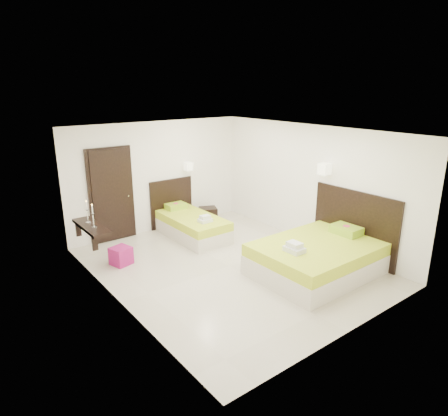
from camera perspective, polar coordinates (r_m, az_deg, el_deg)
floor at (r=7.88m, az=0.76°, el=-8.31°), size 5.50×5.50×0.00m
bed_single at (r=9.36m, az=-4.80°, el=-2.25°), size 1.15×1.92×1.58m
bed_double at (r=7.74m, az=13.41°, el=-6.62°), size 2.27×1.93×1.87m
nightstand at (r=10.29m, az=-2.28°, el=-0.96°), size 0.54×0.51×0.38m
ottoman at (r=8.16m, az=-14.50°, el=-6.62°), size 0.43×0.43×0.35m
door at (r=9.18m, az=-15.75°, el=1.75°), size 1.02×0.15×2.14m
console_shelf at (r=7.97m, az=-18.47°, el=-2.59°), size 0.35×1.20×0.78m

